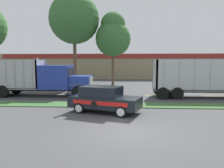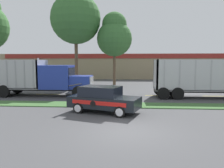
{
  "view_description": "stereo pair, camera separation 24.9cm",
  "coord_description": "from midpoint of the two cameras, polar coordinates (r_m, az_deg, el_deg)",
  "views": [
    {
      "loc": [
        -0.21,
        -9.82,
        3.24
      ],
      "look_at": [
        -1.22,
        7.53,
        1.45
      ],
      "focal_mm": 35.0,
      "sensor_mm": 36.0,
      "label": 1
    },
    {
      "loc": [
        0.04,
        -9.8,
        3.24
      ],
      "look_at": [
        -1.22,
        7.53,
        1.45
      ],
      "focal_mm": 35.0,
      "sensor_mm": 36.0,
      "label": 2
    }
  ],
  "objects": [
    {
      "name": "centre_line_5",
      "position": [
        21.44,
        12.21,
        -2.95
      ],
      "size": [
        2.4,
        0.14,
        0.01
      ],
      "primitive_type": "cube",
      "color": "yellow",
      "rests_on": "ground_plane"
    },
    {
      "name": "rally_car",
      "position": [
        13.98,
        -1.82,
        -3.91
      ],
      "size": [
        4.83,
        3.16,
        1.71
      ],
      "color": "black",
      "rests_on": "ground_plane"
    },
    {
      "name": "grass_verge",
      "position": [
        16.3,
        4.41,
        -5.51
      ],
      "size": [
        120.0,
        1.99,
        0.06
      ],
      "primitive_type": "cube",
      "color": "#3D6633",
      "rests_on": "ground_plane"
    },
    {
      "name": "tree_behind_left",
      "position": [
        31.72,
        -9.26,
        17.67
      ],
      "size": [
        6.87,
        6.87,
        14.24
      ],
      "color": "brown",
      "rests_on": "ground_plane"
    },
    {
      "name": "centre_line_6",
      "position": [
        22.83,
        25.77,
        -2.87
      ],
      "size": [
        2.4,
        0.14,
        0.01
      ],
      "primitive_type": "cube",
      "color": "yellow",
      "rests_on": "ground_plane"
    },
    {
      "name": "store_building_backdrop",
      "position": [
        46.06,
        0.85,
        4.75
      ],
      "size": [
        42.9,
        12.1,
        4.69
      ],
      "color": "#9E896B",
      "rests_on": "ground_plane"
    },
    {
      "name": "centre_line_3",
      "position": [
        22.61,
        -16.05,
        -2.59
      ],
      "size": [
        2.4,
        0.14,
        0.01
      ],
      "primitive_type": "cube",
      "color": "yellow",
      "rests_on": "ground_plane"
    },
    {
      "name": "ground_plane",
      "position": [
        10.33,
        4.54,
        -12.42
      ],
      "size": [
        600.0,
        600.0,
        0.0
      ],
      "primitive_type": "plane",
      "color": "#474749"
    },
    {
      "name": "centre_line_4",
      "position": [
        21.36,
        -2.31,
        -2.85
      ],
      "size": [
        2.4,
        0.14,
        0.01
      ],
      "primitive_type": "cube",
      "color": "yellow",
      "rests_on": "ground_plane"
    },
    {
      "name": "tree_behind_right",
      "position": [
        30.69,
        0.86,
        12.6
      ],
      "size": [
        4.84,
        4.84,
        10.0
      ],
      "color": "brown",
      "rests_on": "ground_plane"
    },
    {
      "name": "dump_truck_lead",
      "position": [
        21.64,
        -17.35,
        1.15
      ],
      "size": [
        11.09,
        2.86,
        3.57
      ],
      "color": "black",
      "rests_on": "ground_plane"
    }
  ]
}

